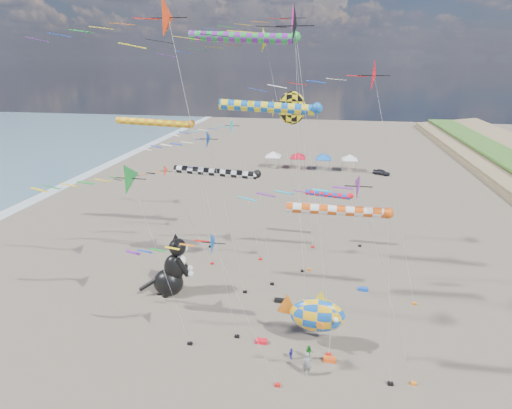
{
  "coord_description": "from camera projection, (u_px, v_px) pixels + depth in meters",
  "views": [
    {
      "loc": [
        4.13,
        -17.98,
        20.67
      ],
      "look_at": [
        -1.11,
        12.0,
        9.55
      ],
      "focal_mm": 28.0,
      "sensor_mm": 36.0,
      "label": 1
    }
  ],
  "objects": [
    {
      "name": "kite_bag_3",
      "position": [
        261.0,
        341.0,
        30.82
      ],
      "size": [
        0.9,
        0.44,
        0.3
      ],
      "primitive_type": "cube",
      "color": "red",
      "rests_on": "ground"
    },
    {
      "name": "kite_bag_1",
      "position": [
        330.0,
        359.0,
        28.95
      ],
      "size": [
        0.9,
        0.44,
        0.3
      ],
      "primitive_type": "cube",
      "color": "#FF5615",
      "rests_on": "ground"
    },
    {
      "name": "delta_kite_9",
      "position": [
        223.0,
        130.0,
        39.42
      ],
      "size": [
        9.02,
        1.72,
        15.36
      ],
      "color": "#09C4C4",
      "rests_on": "ground"
    },
    {
      "name": "delta_kite_7",
      "position": [
        198.0,
        145.0,
        33.34
      ],
      "size": [
        8.98,
        1.78,
        15.18
      ],
      "color": "blue",
      "rests_on": "ground"
    },
    {
      "name": "child_green",
      "position": [
        309.0,
        353.0,
        28.95
      ],
      "size": [
        0.65,
        0.53,
        1.22
      ],
      "primitive_type": "imported",
      "rotation": [
        0.0,
        0.0,
        0.12
      ],
      "color": "#17721E",
      "rests_on": "ground"
    },
    {
      "name": "delta_kite_8",
      "position": [
        164.0,
        178.0,
        40.26
      ],
      "size": [
        9.16,
        1.55,
        10.56
      ],
      "color": "#FF391D",
      "rests_on": "ground"
    },
    {
      "name": "windsock_0",
      "position": [
        158.0,
        123.0,
        42.51
      ],
      "size": [
        9.99,
        0.77,
        14.68
      ],
      "color": "orange",
      "rests_on": "ground"
    },
    {
      "name": "delta_kite_0",
      "position": [
        203.0,
        251.0,
        24.23
      ],
      "size": [
        9.44,
        1.72,
        10.93
      ],
      "color": "#0648B7",
      "rests_on": "ground"
    },
    {
      "name": "delta_kite_4",
      "position": [
        356.0,
        190.0,
        23.07
      ],
      "size": [
        10.26,
        1.73,
        14.8
      ],
      "color": "#7B158C",
      "rests_on": "ground"
    },
    {
      "name": "windsock_5",
      "position": [
        220.0,
        173.0,
        35.82
      ],
      "size": [
        9.33,
        0.75,
        11.48
      ],
      "color": "black",
      "rests_on": "ground"
    },
    {
      "name": "cat_inflatable",
      "position": [
        170.0,
        265.0,
        36.54
      ],
      "size": [
        4.77,
        3.62,
        5.77
      ],
      "primitive_type": null,
      "rotation": [
        0.0,
        0.0,
        0.4
      ],
      "color": "black",
      "rests_on": "ground"
    },
    {
      "name": "person_adult",
      "position": [
        307.0,
        364.0,
        27.44
      ],
      "size": [
        0.75,
        0.57,
        1.83
      ],
      "primitive_type": "imported",
      "rotation": [
        0.0,
        0.0,
        0.22
      ],
      "color": "slate",
      "rests_on": "ground"
    },
    {
      "name": "delta_kite_2",
      "position": [
        380.0,
        78.0,
        29.87
      ],
      "size": [
        13.68,
        2.76,
        20.94
      ],
      "color": "red",
      "rests_on": "ground"
    },
    {
      "name": "parked_car",
      "position": [
        381.0,
        172.0,
        75.45
      ],
      "size": [
        3.41,
        2.59,
        1.08
      ],
      "primitive_type": "imported",
      "rotation": [
        0.0,
        0.0,
        1.1
      ],
      "color": "#26262D",
      "rests_on": "ground"
    },
    {
      "name": "windsock_1",
      "position": [
        247.0,
        38.0,
        34.45
      ],
      "size": [
        11.04,
        0.91,
        22.88
      ],
      "color": "green",
      "rests_on": "ground"
    },
    {
      "name": "windsock_2",
      "position": [
        342.0,
        212.0,
        23.35
      ],
      "size": [
        7.52,
        0.65,
        12.67
      ],
      "color": "#DA4D0F",
      "rests_on": "ground"
    },
    {
      "name": "child_blue",
      "position": [
        291.0,
        354.0,
        29.08
      ],
      "size": [
        0.49,
        0.58,
        0.92
      ],
      "primitive_type": "imported",
      "rotation": [
        0.0,
        0.0,
        0.99
      ],
      "color": "#2527A3",
      "rests_on": "ground"
    },
    {
      "name": "delta_kite_6",
      "position": [
        263.0,
        44.0,
        34.72
      ],
      "size": [
        13.37,
        2.33,
        23.41
      ],
      "color": "#E3FF1A",
      "rests_on": "ground"
    },
    {
      "name": "windsock_3",
      "position": [
        331.0,
        195.0,
        45.23
      ],
      "size": [
        6.75,
        0.66,
        6.54
      ],
      "color": "red",
      "rests_on": "ground"
    },
    {
      "name": "delta_kite_3",
      "position": [
        280.0,
        29.0,
        26.5
      ],
      "size": [
        15.51,
        2.81,
        24.23
      ],
      "color": "black",
      "rests_on": "ground"
    },
    {
      "name": "delta_kite_1",
      "position": [
        285.0,
        20.0,
        38.8
      ],
      "size": [
        13.55,
        2.78,
        25.88
      ],
      "color": "#FA18AE",
      "rests_on": "ground"
    },
    {
      "name": "kite_bag_2",
      "position": [
        279.0,
        300.0,
        36.03
      ],
      "size": [
        0.9,
        0.44,
        0.3
      ],
      "primitive_type": "cube",
      "color": "black",
      "rests_on": "ground"
    },
    {
      "name": "windsock_4",
      "position": [
        273.0,
        108.0,
        30.42
      ],
      "size": [
        9.14,
        0.85,
        17.63
      ],
      "color": "blue",
      "rests_on": "ground"
    },
    {
      "name": "delta_kite_5",
      "position": [
        135.0,
        183.0,
        26.8
      ],
      "size": [
        9.91,
        2.43,
        14.29
      ],
      "color": "#157F2C",
      "rests_on": "ground"
    },
    {
      "name": "kite_bag_0",
      "position": [
        363.0,
        289.0,
        37.8
      ],
      "size": [
        0.9,
        0.44,
        0.3
      ],
      "primitive_type": "cube",
      "color": "blue",
      "rests_on": "ground"
    },
    {
      "name": "fish_inflatable",
      "position": [
        317.0,
        315.0,
        29.71
      ],
      "size": [
        5.58,
        2.61,
        4.85
      ],
      "color": "blue",
      "rests_on": "ground"
    },
    {
      "name": "angelfish_kite",
      "position": [
        289.0,
        110.0,
        32.14
      ],
      "size": [
        3.74,
        3.02,
        18.28
      ],
      "color": "yellow",
      "rests_on": "ground"
    },
    {
      "name": "delta_kite_10",
      "position": [
        152.0,
        21.0,
        24.43
      ],
      "size": [
        13.77,
        2.73,
        24.5
      ],
      "color": "red",
      "rests_on": "ground"
    },
    {
      "name": "tent_row",
      "position": [
        311.0,
        154.0,
        78.59
      ],
      "size": [
        19.2,
        4.2,
        3.8
      ],
      "color": "white",
      "rests_on": "ground"
    }
  ]
}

